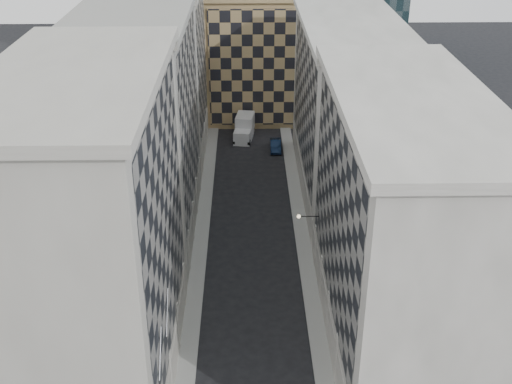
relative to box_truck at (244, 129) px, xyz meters
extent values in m
cube|color=gray|center=(-4.52, -27.65, -1.30)|extent=(1.50, 100.00, 0.15)
cube|color=gray|center=(5.98, -27.65, -1.30)|extent=(1.50, 100.00, 0.15)
cube|color=#A6A195|center=(-10.27, -46.65, 10.12)|extent=(10.00, 22.00, 23.00)
cube|color=gray|center=(-5.39, -46.65, 11.62)|extent=(0.25, 19.36, 18.00)
cube|color=#A6A195|center=(-5.47, -46.65, 0.22)|extent=(0.45, 21.12, 3.20)
cube|color=#A6A195|center=(-10.27, -46.65, 21.97)|extent=(10.80, 22.80, 0.70)
cylinder|color=#A6A195|center=(-5.62, -49.40, 0.82)|extent=(0.90, 0.90, 4.40)
cylinder|color=#A6A195|center=(-5.62, -43.90, 0.82)|extent=(0.90, 0.90, 4.40)
cylinder|color=#A6A195|center=(-5.62, -38.40, 0.82)|extent=(0.90, 0.90, 4.40)
cube|color=gray|center=(-10.27, -24.65, 9.62)|extent=(10.00, 22.00, 22.00)
cube|color=gray|center=(-5.39, -24.65, 11.12)|extent=(0.25, 19.36, 17.00)
cube|color=gray|center=(-5.47, -24.65, 0.22)|extent=(0.45, 21.12, 3.20)
cube|color=gray|center=(-10.27, -24.65, 20.97)|extent=(10.80, 22.80, 0.70)
cylinder|color=gray|center=(-5.62, -32.90, 0.82)|extent=(0.90, 0.90, 4.40)
cylinder|color=gray|center=(-5.62, -27.40, 0.82)|extent=(0.90, 0.90, 4.40)
cylinder|color=gray|center=(-5.62, -21.90, 0.82)|extent=(0.90, 0.90, 4.40)
cylinder|color=gray|center=(-5.62, -16.40, 0.82)|extent=(0.90, 0.90, 4.40)
cube|color=#A6A195|center=(-10.27, -2.65, 9.12)|extent=(10.00, 22.00, 21.00)
cube|color=gray|center=(-5.39, -2.65, 10.62)|extent=(0.25, 19.36, 16.00)
cube|color=#A6A195|center=(-5.47, -2.65, 0.22)|extent=(0.45, 21.12, 3.20)
cylinder|color=#A6A195|center=(-5.62, -10.90, 0.82)|extent=(0.90, 0.90, 4.40)
cylinder|color=#A6A195|center=(-5.62, -5.40, 0.82)|extent=(0.90, 0.90, 4.40)
cylinder|color=#A6A195|center=(-5.62, 0.10, 0.82)|extent=(0.90, 0.90, 4.40)
cylinder|color=#A6A195|center=(-5.62, 5.60, 0.82)|extent=(0.90, 0.90, 4.40)
cube|color=#A9A69B|center=(11.73, -42.65, 8.62)|extent=(10.00, 26.00, 20.00)
cube|color=gray|center=(6.85, -42.65, 10.12)|extent=(0.25, 22.88, 15.00)
cube|color=#A9A69B|center=(6.93, -42.65, 0.22)|extent=(0.45, 24.96, 3.20)
cube|color=#A9A69B|center=(11.73, -42.65, 18.97)|extent=(10.80, 26.80, 0.70)
cylinder|color=#A9A69B|center=(7.08, -47.85, 0.82)|extent=(0.90, 0.90, 4.40)
cylinder|color=#A9A69B|center=(7.08, -42.65, 0.82)|extent=(0.90, 0.90, 4.40)
cylinder|color=#A9A69B|center=(7.08, -37.45, 0.82)|extent=(0.90, 0.90, 4.40)
cylinder|color=#A9A69B|center=(7.08, -32.25, 0.82)|extent=(0.90, 0.90, 4.40)
cube|color=#A9A69B|center=(11.73, -15.65, 8.12)|extent=(10.00, 28.00, 19.00)
cube|color=gray|center=(6.85, -15.65, 9.62)|extent=(0.25, 24.64, 14.00)
cube|color=#A9A69B|center=(6.93, -15.65, 0.22)|extent=(0.45, 26.88, 3.20)
cube|color=#A9A69B|center=(11.73, -15.65, 17.97)|extent=(10.80, 28.80, 0.70)
cube|color=#9F8B54|center=(2.73, 10.35, 7.62)|extent=(16.00, 14.00, 18.00)
cube|color=tan|center=(2.73, 3.25, 7.62)|extent=(15.20, 0.25, 16.50)
cube|color=#2E2824|center=(0.73, 24.35, 12.62)|extent=(6.00, 6.00, 28.00)
cylinder|color=gray|center=(-5.17, -53.65, 6.62)|extent=(0.10, 2.33, 2.33)
cylinder|color=gray|center=(-5.17, -49.65, 6.62)|extent=(0.10, 2.33, 2.33)
cylinder|color=black|center=(5.83, -33.65, 4.82)|extent=(1.80, 0.08, 0.08)
sphere|color=#FFE5B2|center=(4.93, -33.65, 4.82)|extent=(0.36, 0.36, 0.36)
cube|color=silver|center=(-0.26, -1.91, -0.46)|extent=(2.56, 2.74, 1.84)
cube|color=silver|center=(0.10, 0.72, 0.20)|extent=(2.83, 3.97, 3.17)
cylinder|color=black|center=(-1.39, -2.58, -0.92)|extent=(0.43, 0.95, 0.92)
cylinder|color=black|center=(0.64, -2.86, -0.92)|extent=(0.43, 0.95, 0.92)
cylinder|color=black|center=(-0.74, 2.08, -0.92)|extent=(0.43, 0.95, 0.92)
cylinder|color=black|center=(1.28, 1.80, -0.92)|extent=(0.43, 0.95, 0.92)
imported|color=#0F1E39|center=(4.23, -4.43, -0.70)|extent=(1.53, 4.16, 1.36)
camera|label=1|loc=(0.16, -84.02, 33.39)|focal=45.00mm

